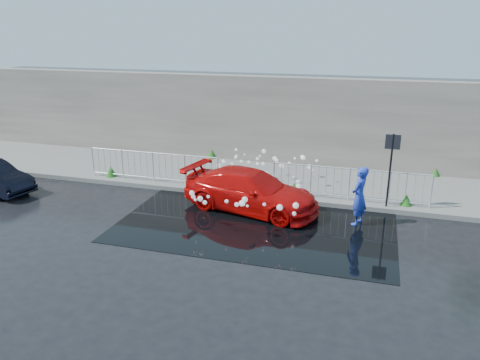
# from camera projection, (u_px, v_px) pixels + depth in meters

# --- Properties ---
(ground) EXTENTS (90.00, 90.00, 0.00)m
(ground) POSITION_uv_depth(u_px,v_px,m) (230.00, 235.00, 13.14)
(ground) COLOR black
(ground) RESTS_ON ground
(pavement) EXTENTS (30.00, 4.00, 0.15)m
(pavement) POSITION_uv_depth(u_px,v_px,m) (270.00, 179.00, 17.67)
(pavement) COLOR #5F5F5B
(pavement) RESTS_ON ground
(curb) EXTENTS (30.00, 0.25, 0.16)m
(curb) POSITION_uv_depth(u_px,v_px,m) (257.00, 197.00, 15.84)
(curb) COLOR #5F5F5B
(curb) RESTS_ON ground
(retaining_wall) EXTENTS (30.00, 0.60, 3.50)m
(retaining_wall) POSITION_uv_depth(u_px,v_px,m) (283.00, 120.00, 19.09)
(retaining_wall) COLOR #605951
(retaining_wall) RESTS_ON pavement
(puddle) EXTENTS (8.00, 5.00, 0.01)m
(puddle) POSITION_uv_depth(u_px,v_px,m) (256.00, 223.00, 13.91)
(puddle) COLOR black
(puddle) RESTS_ON ground
(sign_post) EXTENTS (0.45, 0.06, 2.50)m
(sign_post) POSITION_uv_depth(u_px,v_px,m) (391.00, 159.00, 14.29)
(sign_post) COLOR black
(sign_post) RESTS_ON ground
(railing_left) EXTENTS (5.05, 0.05, 1.10)m
(railing_left) POSITION_uv_depth(u_px,v_px,m) (153.00, 166.00, 17.02)
(railing_left) COLOR silver
(railing_left) RESTS_ON pavement
(railing_right) EXTENTS (5.05, 0.05, 1.10)m
(railing_right) POSITION_uv_depth(u_px,v_px,m) (349.00, 183.00, 15.15)
(railing_right) COLOR silver
(railing_right) RESTS_ON pavement
(weeds) EXTENTS (12.17, 3.93, 0.41)m
(weeds) POSITION_uv_depth(u_px,v_px,m) (261.00, 176.00, 17.16)
(weeds) COLOR #154412
(weeds) RESTS_ON pavement
(water_spray) EXTENTS (3.56, 5.68, 1.09)m
(water_spray) POSITION_uv_depth(u_px,v_px,m) (263.00, 179.00, 15.55)
(water_spray) COLOR white
(water_spray) RESTS_ON ground
(red_car) EXTENTS (4.68, 2.71, 1.28)m
(red_car) POSITION_uv_depth(u_px,v_px,m) (251.00, 191.00, 14.74)
(red_car) COLOR #BE0907
(red_car) RESTS_ON ground
(person) EXTENTS (0.62, 0.75, 1.77)m
(person) POSITION_uv_depth(u_px,v_px,m) (359.00, 196.00, 13.60)
(person) COLOR #2339B2
(person) RESTS_ON ground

